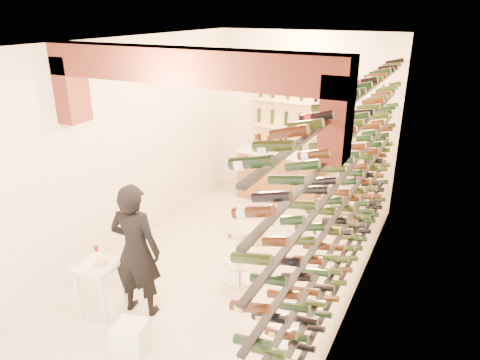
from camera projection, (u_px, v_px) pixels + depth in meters
The scene contains 11 objects.
ground at pixel (231, 269), 6.43m from camera, with size 6.00×6.00×0.00m, color beige.
room_shell at pixel (220, 123), 5.39m from camera, with size 3.52×6.02×3.21m.
wine_rack at pixel (343, 190), 5.22m from camera, with size 0.32×5.70×2.56m.
back_counter at pixel (280, 174), 8.56m from camera, with size 1.70×0.62×1.29m.
back_shelving at pixel (286, 140), 8.53m from camera, with size 1.40×0.31×2.73m.
tasting_table at pixel (99, 273), 5.36m from camera, with size 0.50×0.50×0.82m.
white_stool at pixel (131, 340), 4.77m from camera, with size 0.33×0.33×0.41m, color white.
person at pixel (136, 251), 5.26m from camera, with size 0.63×0.41×1.72m, color black.
chrome_barstool at pixel (239, 251), 5.99m from camera, with size 0.43×0.43×0.83m.
crate_lower at pixel (338, 214), 7.78m from camera, with size 0.51×0.35×0.30m, color #CFB971.
crate_upper at pixel (340, 198), 7.67m from camera, with size 0.53×0.36×0.31m, color #CFB971.
Camera 1 is at (2.60, -4.85, 3.58)m, focal length 32.85 mm.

